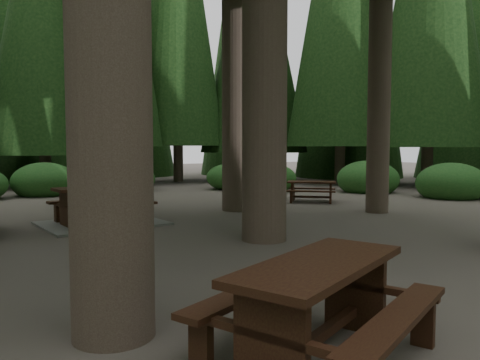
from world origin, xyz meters
TOP-DOWN VIEW (x-y plane):
  - ground at (0.00, 0.00)m, footprint 80.00×80.00m
  - picnic_table_c at (-1.51, 3.52)m, footprint 2.85×2.47m
  - picnic_table_d at (5.46, 4.85)m, footprint 1.97×1.93m
  - picnic_table_e at (-1.41, -4.28)m, footprint 2.39×2.22m
  - shrub_ring at (0.70, 0.75)m, footprint 23.86×24.64m

SIDE VIEW (x-z plane):
  - ground at x=0.00m, z-range 0.00..0.00m
  - picnic_table_c at x=-1.51m, z-range -0.13..0.74m
  - shrub_ring at x=0.70m, z-range -0.35..1.15m
  - picnic_table_d at x=5.46m, z-range 0.11..0.77m
  - picnic_table_e at x=-1.41m, z-range 0.14..0.96m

